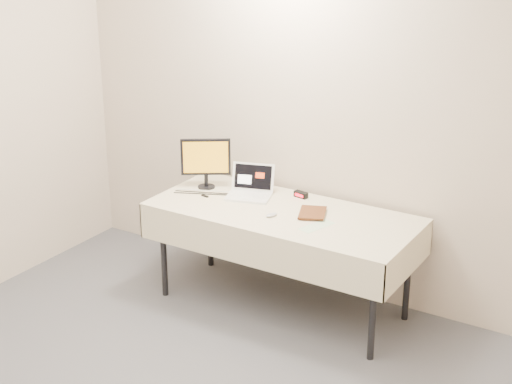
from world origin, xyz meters
The scene contains 9 objects.
back_wall centered at (0.00, 2.50, 1.35)m, with size 4.00×0.10×2.70m, color beige.
table centered at (0.00, 2.05, 0.68)m, with size 1.86×0.81×0.74m.
laptop centered at (-0.35, 2.19, 0.79)m, with size 0.38×0.36×0.21m.
monitor centered at (-0.72, 2.16, 0.96)m, with size 0.32×0.22×0.37m.
book centered at (0.12, 2.06, 0.86)m, with size 0.18×0.02×0.24m, color brown.
alarm_clock centered at (-0.02, 2.34, 0.76)m, with size 0.11×0.06×0.04m.
clicker centered at (-0.02, 1.92, 0.75)m, with size 0.04×0.09×0.02m, color #B5B5B7.
paper_form centered at (0.32, 1.93, 0.74)m, with size 0.10×0.26×0.00m, color beige.
usb_dongle centered at (-0.62, 1.99, 0.74)m, with size 0.06×0.02×0.01m, color black.
Camera 1 is at (2.45, -2.29, 2.76)m, focal length 55.00 mm.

